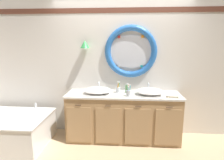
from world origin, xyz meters
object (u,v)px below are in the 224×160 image
bathtub (2,127)px  toothbrush_holder_left (118,89)px  sink_basin_right (150,91)px  toothbrush_holder_right (129,93)px  folded_hand_towel (172,97)px  sink_basin_left (97,90)px  soap_dispenser (127,89)px

bathtub → toothbrush_holder_left: (2.01, 0.42, 0.61)m
bathtub → sink_basin_right: bearing=7.0°
toothbrush_holder_right → folded_hand_towel: size_ratio=1.18×
sink_basin_right → toothbrush_holder_left: 0.57m
bathtub → sink_basin_left: size_ratio=3.36×
toothbrush_holder_right → soap_dispenser: toothbrush_holder_right is taller
sink_basin_right → sink_basin_left: bearing=180.0°
toothbrush_holder_left → soap_dispenser: toothbrush_holder_left is taller
sink_basin_right → folded_hand_towel: sink_basin_right is taller
sink_basin_left → soap_dispenser: 0.54m
sink_basin_left → sink_basin_right: sink_basin_left is taller
toothbrush_holder_right → bathtub: bearing=-174.9°
sink_basin_left → sink_basin_right: size_ratio=1.02×
sink_basin_right → folded_hand_towel: 0.39m
toothbrush_holder_left → folded_hand_towel: (0.92, -0.25, -0.04)m
sink_basin_left → folded_hand_towel: size_ratio=2.55×
toothbrush_holder_left → folded_hand_towel: size_ratio=1.14×
toothbrush_holder_right → folded_hand_towel: 0.73m
soap_dispenser → folded_hand_towel: soap_dispenser is taller
soap_dispenser → folded_hand_towel: (0.75, -0.25, -0.06)m
bathtub → sink_basin_right: size_ratio=3.44×
toothbrush_holder_right → folded_hand_towel: bearing=-1.9°
soap_dispenser → folded_hand_towel: 0.80m
toothbrush_holder_left → sink_basin_left: bearing=-164.2°
toothbrush_holder_right → soap_dispenser: size_ratio=1.27×
sink_basin_right → soap_dispenser: size_ratio=2.69×
bathtub → folded_hand_towel: (2.93, 0.17, 0.56)m
soap_dispenser → bathtub: bearing=-169.0°
bathtub → sink_basin_right: sink_basin_right is taller
sink_basin_right → soap_dispenser: soap_dispenser is taller
folded_hand_towel → toothbrush_holder_right: bearing=178.1°
bathtub → toothbrush_holder_right: toothbrush_holder_right is taller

